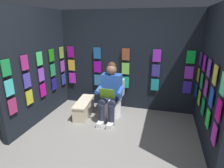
# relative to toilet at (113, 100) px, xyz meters

# --- Properties ---
(ground_plane) EXTENTS (30.00, 30.00, 0.00)m
(ground_plane) POSITION_rel_toilet_xyz_m (-0.17, 1.58, -0.33)
(ground_plane) COLOR gray
(display_wall_back) EXTENTS (3.17, 0.14, 2.22)m
(display_wall_back) POSITION_rel_toilet_xyz_m (-0.17, -0.50, 0.78)
(display_wall_back) COLOR black
(display_wall_back) RESTS_ON ground
(display_wall_left) EXTENTS (0.14, 2.03, 2.22)m
(display_wall_left) POSITION_rel_toilet_xyz_m (-1.76, 0.56, 0.78)
(display_wall_left) COLOR black
(display_wall_left) RESTS_ON ground
(display_wall_right) EXTENTS (0.14, 2.03, 2.22)m
(display_wall_right) POSITION_rel_toilet_xyz_m (1.41, 0.56, 0.78)
(display_wall_right) COLOR black
(display_wall_right) RESTS_ON ground
(toilet) EXTENTS (0.41, 0.55, 0.77)m
(toilet) POSITION_rel_toilet_xyz_m (0.00, 0.00, 0.00)
(toilet) COLOR white
(toilet) RESTS_ON ground
(person_reading) EXTENTS (0.53, 0.68, 1.19)m
(person_reading) POSITION_rel_toilet_xyz_m (0.00, 0.23, 0.27)
(person_reading) COLOR blue
(person_reading) RESTS_ON ground
(comic_longbox_near) EXTENTS (0.37, 0.84, 0.33)m
(comic_longbox_near) POSITION_rel_toilet_xyz_m (0.61, 0.20, -0.16)
(comic_longbox_near) COLOR beige
(comic_longbox_near) RESTS_ON ground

